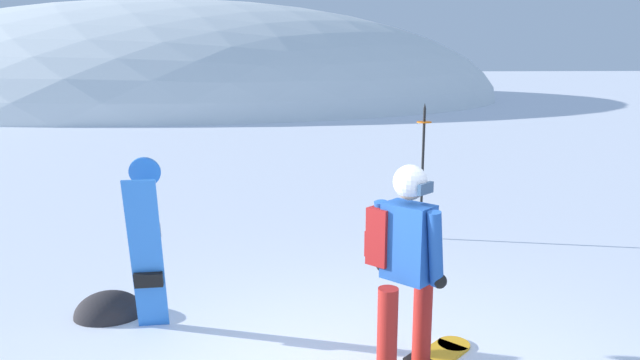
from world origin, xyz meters
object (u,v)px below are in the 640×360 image
at_px(spare_snowboard, 147,247).
at_px(piste_marker_near, 423,162).
at_px(rock_dark, 109,315).
at_px(snowboarder_main, 404,269).

xyz_separation_m(spare_snowboard, piste_marker_near, (3.34, 2.45, 0.27)).
bearing_deg(rock_dark, piste_marker_near, 27.70).
bearing_deg(piste_marker_near, spare_snowboard, -143.79).
relative_size(snowboarder_main, rock_dark, 2.57).
bearing_deg(spare_snowboard, snowboarder_main, -28.69).
distance_m(snowboarder_main, spare_snowboard, 2.32).
bearing_deg(snowboarder_main, rock_dark, 148.05).
relative_size(spare_snowboard, rock_dark, 2.42).
height_order(snowboarder_main, piste_marker_near, piste_marker_near).
xyz_separation_m(piste_marker_near, rock_dark, (-3.81, -2.00, -1.08)).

